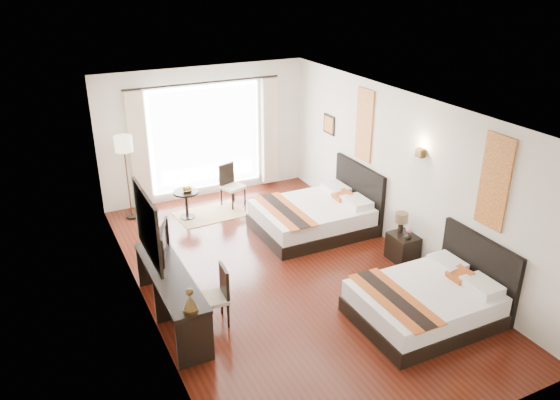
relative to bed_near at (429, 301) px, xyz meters
name	(u,v)px	position (x,y,z in m)	size (l,w,h in m)	color
floor	(284,274)	(-1.32, 2.00, -0.29)	(4.50, 7.50, 0.01)	#361309
ceiling	(285,108)	(-1.32, 2.00, 2.50)	(4.50, 7.50, 0.02)	white
wall_headboard	(401,173)	(0.93, 2.00, 1.11)	(0.01, 7.50, 2.80)	silver
wall_desk	(139,224)	(-3.56, 2.00, 1.11)	(0.01, 7.50, 2.80)	silver
wall_window	(205,133)	(-1.32, 5.74, 1.11)	(4.50, 0.01, 2.80)	silver
wall_entry	(454,330)	(-1.32, -1.75, 1.11)	(4.50, 0.01, 2.80)	silver
window_glass	(206,138)	(-1.32, 5.73, 1.01)	(2.40, 0.02, 2.20)	white
sheer_curtain	(207,138)	(-1.32, 5.67, 1.01)	(2.30, 0.02, 2.10)	white
drape_left	(138,150)	(-2.77, 5.63, 0.99)	(0.35, 0.14, 2.35)	beige
drape_right	(270,131)	(0.13, 5.63, 0.99)	(0.35, 0.14, 2.35)	beige
art_panel_near	(495,182)	(0.91, 0.00, 1.66)	(0.03, 0.50, 1.35)	maroon
art_panel_far	(364,125)	(0.91, 3.15, 1.66)	(0.03, 0.50, 1.35)	maroon
wall_sconce	(420,153)	(0.87, 1.51, 1.63)	(0.10, 0.14, 0.14)	#483719
mirror_frame	(147,226)	(-3.54, 1.59, 1.26)	(0.04, 1.25, 0.95)	black
mirror_glass	(149,225)	(-3.51, 1.59, 1.26)	(0.01, 1.12, 0.82)	white
bed_near	(429,301)	(0.00, 0.00, 0.00)	(1.97, 1.54, 1.11)	black
bed_far	(316,215)	(-0.06, 3.15, 0.02)	(2.10, 1.64, 1.18)	black
nightstand	(403,248)	(0.71, 1.51, -0.05)	(0.40, 0.50, 0.48)	black
table_lamp	(401,219)	(0.70, 1.60, 0.45)	(0.22, 0.22, 0.35)	black
vase	(409,235)	(0.68, 1.36, 0.27)	(0.12, 0.12, 0.12)	black
console_desk	(171,296)	(-3.31, 1.59, 0.09)	(0.50, 2.20, 0.76)	black
television	(159,242)	(-3.29, 2.14, 0.69)	(0.79, 0.10, 0.46)	black
bronze_figurine	(190,301)	(-3.31, 0.61, 0.61)	(0.19, 0.19, 0.29)	#483719
desk_chair	(214,307)	(-2.80, 1.24, -0.02)	(0.44, 0.44, 0.88)	beige
floor_lamp	(124,149)	(-3.10, 5.29, 1.15)	(0.34, 0.34, 1.70)	black
side_table	(187,205)	(-2.11, 4.76, 0.00)	(0.50, 0.50, 0.58)	black
fruit_bowl	(187,191)	(-2.08, 4.73, 0.31)	(0.21, 0.21, 0.05)	#483019
window_chair	(232,193)	(-1.06, 4.95, -0.02)	(0.53, 0.53, 0.89)	beige
jute_rug	(210,214)	(-1.65, 4.73, -0.28)	(1.33, 0.90, 0.01)	tan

